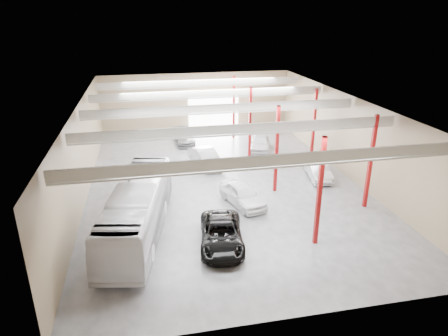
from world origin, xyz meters
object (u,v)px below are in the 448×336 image
object	(u,v)px
car_row_a	(242,194)
car_row_c	(184,137)
black_sedan	(222,234)
car_right_far	(260,143)
car_row_b	(206,158)
coach_bus	(138,209)
car_right_near	(318,170)

from	to	relation	value
car_row_a	car_row_c	bearing A→B (deg)	83.05
black_sedan	car_right_far	bearing A→B (deg)	74.78
car_row_b	car_row_c	world-z (taller)	car_row_b
black_sedan	car_row_c	xyz separation A→B (m)	(0.00, 21.07, -0.10)
black_sedan	car_row_b	bearing A→B (deg)	93.42
coach_bus	black_sedan	world-z (taller)	coach_bus
car_row_b	car_right_far	xyz separation A→B (m)	(6.28, 3.44, 0.01)
car_right_far	black_sedan	bearing A→B (deg)	-95.11
coach_bus	black_sedan	distance (m)	5.68
coach_bus	car_row_a	size ratio (longest dim) A/B	2.58
car_row_b	car_right_near	distance (m)	10.21
car_row_b	coach_bus	bearing A→B (deg)	-134.43
coach_bus	car_row_a	xyz separation A→B (m)	(7.60, 2.62, -0.90)
coach_bus	car_row_a	bearing A→B (deg)	30.16
black_sedan	car_row_a	distance (m)	5.83
car_row_c	car_right_near	bearing A→B (deg)	-52.22
black_sedan	car_right_near	bearing A→B (deg)	49.39
car_row_b	car_row_c	bearing A→B (deg)	84.23
car_right_near	car_right_far	distance (m)	8.59
car_row_a	car_row_c	world-z (taller)	car_row_a
car_row_a	car_right_far	size ratio (longest dim) A/B	0.98
car_right_far	coach_bus	bearing A→B (deg)	-112.14
black_sedan	car_row_c	bearing A→B (deg)	98.56
car_right_near	coach_bus	bearing A→B (deg)	-148.63
car_right_near	car_row_a	bearing A→B (deg)	-145.36
black_sedan	car_right_near	world-z (taller)	black_sedan
coach_bus	black_sedan	xyz separation A→B (m)	(4.97, -2.58, -0.94)
coach_bus	car_row_c	world-z (taller)	coach_bus
black_sedan	car_right_near	xyz separation A→B (m)	(10.30, 8.90, -0.03)
car_row_a	car_right_near	distance (m)	8.52
black_sedan	car_right_near	size ratio (longest dim) A/B	1.23
coach_bus	car_row_b	size ratio (longest dim) A/B	2.46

